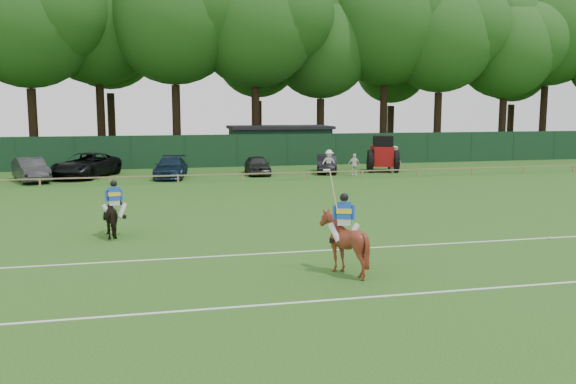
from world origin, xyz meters
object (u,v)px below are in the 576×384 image
object	(u,v)px
suv_black	(86,165)
hatch_grey	(257,165)
estate_black	(327,164)
sedan_grey	(31,170)
horse_dark	(115,217)
sedan_navy	(171,167)
tractor	(382,155)
utility_shed	(280,144)
horse_chestnut	(344,243)
spectator_left	(329,162)
polo_ball	(550,238)
spectator_mid	(354,165)
spectator_right	(395,159)

from	to	relation	value
suv_black	hatch_grey	xyz separation A→B (m)	(11.36, -0.90, -0.15)
suv_black	estate_black	xyz separation A→B (m)	(16.34, -0.87, -0.16)
sedan_grey	hatch_grey	distance (m)	14.51
horse_dark	estate_black	distance (m)	22.99
sedan_navy	tractor	xyz separation A→B (m)	(15.02, 0.54, 0.54)
utility_shed	tractor	bearing A→B (deg)	-56.68
suv_black	utility_shed	distance (m)	16.70
horse_chestnut	spectator_left	xyz separation A→B (m)	(6.71, 23.66, -0.02)
sedan_grey	tractor	xyz separation A→B (m)	(23.63, 0.60, 0.48)
suv_black	tractor	xyz separation A→B (m)	(20.49, -0.95, 0.42)
suv_black	sedan_navy	size ratio (longest dim) A/B	1.23
horse_dark	sedan_grey	bearing A→B (deg)	-82.72
suv_black	polo_ball	world-z (taller)	suv_black
polo_ball	spectator_left	bearing A→B (deg)	95.04
sedan_navy	hatch_grey	xyz separation A→B (m)	(5.89, 0.59, -0.03)
hatch_grey	utility_shed	bearing A→B (deg)	70.75
polo_ball	tractor	distance (m)	22.67
horse_dark	polo_ball	size ratio (longest dim) A/B	19.20
polo_ball	utility_shed	size ratio (longest dim) A/B	0.01
spectator_mid	horse_dark	bearing A→B (deg)	-133.08
suv_black	spectator_mid	bearing A→B (deg)	13.16
horse_chestnut	sedan_grey	bearing A→B (deg)	-44.96
sedan_grey	tractor	bearing A→B (deg)	-19.38
hatch_grey	spectator_mid	xyz separation A→B (m)	(6.20, -2.37, 0.11)
spectator_right	tractor	size ratio (longest dim) A/B	0.54
sedan_grey	sedan_navy	world-z (taller)	sedan_grey
sedan_grey	spectator_left	distance (m)	19.23
horse_dark	utility_shed	world-z (taller)	utility_shed
sedan_grey	estate_black	distance (m)	19.49
suv_black	spectator_right	bearing A→B (deg)	19.10
hatch_grey	spectator_left	size ratio (longest dim) A/B	2.21
sedan_navy	horse_chestnut	bearing A→B (deg)	-72.18
sedan_navy	tractor	bearing A→B (deg)	10.88
horse_chestnut	tractor	xyz separation A→B (m)	(11.13, 25.07, 0.34)
spectator_left	utility_shed	size ratio (longest dim) A/B	0.21
estate_black	spectator_left	distance (m)	1.52
horse_dark	sedan_grey	size ratio (longest dim) A/B	0.39
tractor	hatch_grey	bearing A→B (deg)	-165.59
suv_black	tractor	distance (m)	20.52
polo_ball	utility_shed	distance (m)	31.35
sedan_grey	sedan_navy	bearing A→B (deg)	-20.46
spectator_mid	horse_chestnut	bearing A→B (deg)	-110.54
horse_dark	estate_black	bearing A→B (deg)	-137.14
hatch_grey	polo_ball	size ratio (longest dim) A/B	42.48
spectator_right	horse_dark	bearing A→B (deg)	-140.60
polo_ball	tractor	world-z (taller)	tractor
spectator_left	utility_shed	distance (m)	10.17
horse_dark	estate_black	size ratio (longest dim) A/B	0.44
suv_black	sedan_navy	bearing A→B (deg)	8.46
sedan_navy	estate_black	world-z (taller)	sedan_navy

